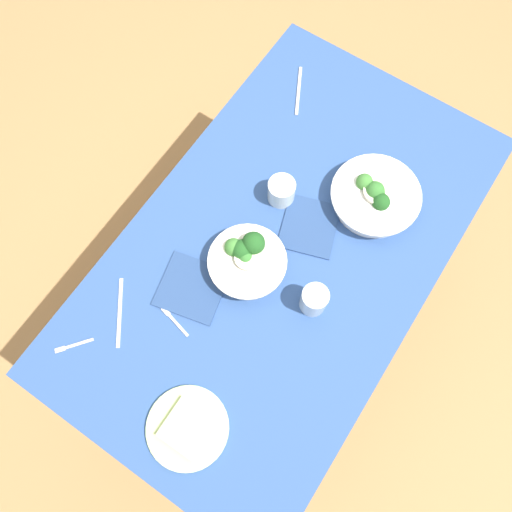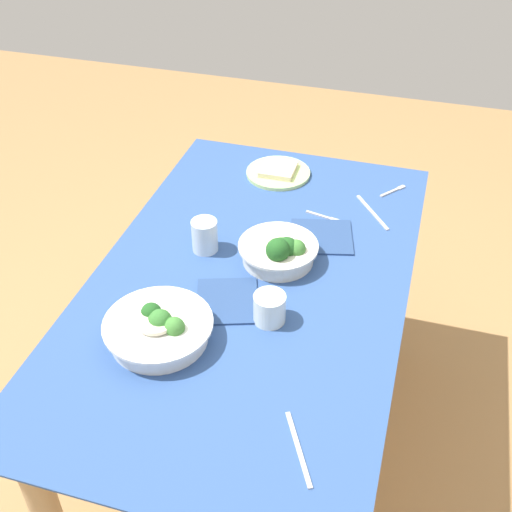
{
  "view_description": "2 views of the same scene",
  "coord_description": "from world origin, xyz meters",
  "px_view_note": "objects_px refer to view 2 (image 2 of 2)",
  "views": [
    {
      "loc": [
        0.47,
        0.22,
        2.15
      ],
      "look_at": [
        0.08,
        -0.04,
        0.8
      ],
      "focal_mm": 36.01,
      "sensor_mm": 36.0,
      "label": 1
    },
    {
      "loc": [
        -1.29,
        -0.4,
        1.88
      ],
      "look_at": [
        0.04,
        -0.01,
        0.8
      ],
      "focal_mm": 45.58,
      "sensor_mm": 36.0,
      "label": 2
    }
  ],
  "objects_px": {
    "fork_by_far_bowl": "(394,191)",
    "table_knife_left": "(372,212)",
    "fork_by_near_bowl": "(324,217)",
    "napkin_folded_upper": "(322,237)",
    "water_glass_center": "(205,236)",
    "water_glass_side": "(270,308)",
    "table_knife_right": "(298,449)",
    "bread_side_plate": "(278,172)",
    "broccoli_bowl_near": "(280,251)",
    "broccoli_bowl_far": "(159,328)",
    "napkin_folded_lower": "(227,301)"
  },
  "relations": [
    {
      "from": "water_glass_side",
      "to": "napkin_folded_upper",
      "type": "xyz_separation_m",
      "value": [
        0.38,
        -0.05,
        -0.04
      ]
    },
    {
      "from": "fork_by_far_bowl",
      "to": "napkin_folded_lower",
      "type": "relative_size",
      "value": 0.51
    },
    {
      "from": "fork_by_far_bowl",
      "to": "napkin_folded_upper",
      "type": "xyz_separation_m",
      "value": [
        -0.31,
        0.17,
        0.0
      ]
    },
    {
      "from": "table_knife_left",
      "to": "water_glass_side",
      "type": "bearing_deg",
      "value": -54.08
    },
    {
      "from": "bread_side_plate",
      "to": "table_knife_right",
      "type": "height_order",
      "value": "bread_side_plate"
    },
    {
      "from": "water_glass_center",
      "to": "table_knife_left",
      "type": "distance_m",
      "value": 0.54
    },
    {
      "from": "fork_by_far_bowl",
      "to": "napkin_folded_lower",
      "type": "bearing_deg",
      "value": -169.72
    },
    {
      "from": "napkin_folded_upper",
      "to": "napkin_folded_lower",
      "type": "height_order",
      "value": "same"
    },
    {
      "from": "fork_by_near_bowl",
      "to": "broccoli_bowl_far",
      "type": "bearing_deg",
      "value": -100.91
    },
    {
      "from": "water_glass_side",
      "to": "fork_by_far_bowl",
      "type": "distance_m",
      "value": 0.73
    },
    {
      "from": "water_glass_center",
      "to": "fork_by_near_bowl",
      "type": "relative_size",
      "value": 0.88
    },
    {
      "from": "broccoli_bowl_far",
      "to": "bread_side_plate",
      "type": "bearing_deg",
      "value": -5.34
    },
    {
      "from": "water_glass_center",
      "to": "fork_by_near_bowl",
      "type": "height_order",
      "value": "water_glass_center"
    },
    {
      "from": "broccoli_bowl_near",
      "to": "water_glass_center",
      "type": "bearing_deg",
      "value": 90.75
    },
    {
      "from": "water_glass_center",
      "to": "water_glass_side",
      "type": "xyz_separation_m",
      "value": [
        -0.23,
        -0.25,
        -0.01
      ]
    },
    {
      "from": "fork_by_near_bowl",
      "to": "table_knife_right",
      "type": "height_order",
      "value": "same"
    },
    {
      "from": "broccoli_bowl_near",
      "to": "napkin_folded_upper",
      "type": "distance_m",
      "value": 0.18
    },
    {
      "from": "water_glass_center",
      "to": "fork_by_near_bowl",
      "type": "bearing_deg",
      "value": -49.32
    },
    {
      "from": "table_knife_left",
      "to": "napkin_folded_upper",
      "type": "distance_m",
      "value": 0.21
    },
    {
      "from": "broccoli_bowl_near",
      "to": "bread_side_plate",
      "type": "relative_size",
      "value": 1.04
    },
    {
      "from": "bread_side_plate",
      "to": "water_glass_center",
      "type": "height_order",
      "value": "water_glass_center"
    },
    {
      "from": "table_knife_right",
      "to": "water_glass_side",
      "type": "bearing_deg",
      "value": 176.37
    },
    {
      "from": "fork_by_near_bowl",
      "to": "table_knife_left",
      "type": "relative_size",
      "value": 0.55
    },
    {
      "from": "broccoli_bowl_far",
      "to": "bread_side_plate",
      "type": "distance_m",
      "value": 0.83
    },
    {
      "from": "napkin_folded_upper",
      "to": "table_knife_left",
      "type": "bearing_deg",
      "value": -36.31
    },
    {
      "from": "fork_by_near_bowl",
      "to": "napkin_folded_upper",
      "type": "relative_size",
      "value": 0.61
    },
    {
      "from": "broccoli_bowl_near",
      "to": "table_knife_left",
      "type": "relative_size",
      "value": 1.13
    },
    {
      "from": "fork_by_near_bowl",
      "to": "table_knife_right",
      "type": "xyz_separation_m",
      "value": [
        -0.84,
        -0.12,
        -0.0
      ]
    },
    {
      "from": "bread_side_plate",
      "to": "fork_by_far_bowl",
      "type": "distance_m",
      "value": 0.39
    },
    {
      "from": "broccoli_bowl_near",
      "to": "fork_by_near_bowl",
      "type": "relative_size",
      "value": 2.05
    },
    {
      "from": "fork_by_near_bowl",
      "to": "napkin_folded_upper",
      "type": "xyz_separation_m",
      "value": [
        -0.1,
        -0.01,
        0.0
      ]
    },
    {
      "from": "fork_by_far_bowl",
      "to": "fork_by_near_bowl",
      "type": "height_order",
      "value": "same"
    },
    {
      "from": "water_glass_center",
      "to": "table_knife_left",
      "type": "height_order",
      "value": "water_glass_center"
    },
    {
      "from": "table_knife_right",
      "to": "broccoli_bowl_far",
      "type": "bearing_deg",
      "value": -146.23
    },
    {
      "from": "broccoli_bowl_far",
      "to": "fork_by_near_bowl",
      "type": "bearing_deg",
      "value": -24.02
    },
    {
      "from": "bread_side_plate",
      "to": "fork_by_near_bowl",
      "type": "relative_size",
      "value": 1.98
    },
    {
      "from": "fork_by_near_bowl",
      "to": "fork_by_far_bowl",
      "type": "bearing_deg",
      "value": 61.48
    },
    {
      "from": "bread_side_plate",
      "to": "water_glass_center",
      "type": "bearing_deg",
      "value": 168.4
    },
    {
      "from": "water_glass_side",
      "to": "napkin_folded_upper",
      "type": "bearing_deg",
      "value": -8.18
    },
    {
      "from": "fork_by_far_bowl",
      "to": "table_knife_left",
      "type": "distance_m",
      "value": 0.15
    },
    {
      "from": "water_glass_center",
      "to": "table_knife_left",
      "type": "bearing_deg",
      "value": -53.6
    },
    {
      "from": "broccoli_bowl_near",
      "to": "napkin_folded_upper",
      "type": "relative_size",
      "value": 1.25
    },
    {
      "from": "table_knife_right",
      "to": "napkin_folded_lower",
      "type": "height_order",
      "value": "napkin_folded_lower"
    },
    {
      "from": "broccoli_bowl_far",
      "to": "table_knife_left",
      "type": "relative_size",
      "value": 1.35
    },
    {
      "from": "table_knife_right",
      "to": "napkin_folded_upper",
      "type": "relative_size",
      "value": 1.05
    },
    {
      "from": "fork_by_near_bowl",
      "to": "broccoli_bowl_near",
      "type": "bearing_deg",
      "value": -93.7
    },
    {
      "from": "broccoli_bowl_far",
      "to": "napkin_folded_upper",
      "type": "relative_size",
      "value": 1.5
    },
    {
      "from": "napkin_folded_upper",
      "to": "table_knife_right",
      "type": "bearing_deg",
      "value": -171.88
    },
    {
      "from": "broccoli_bowl_far",
      "to": "broccoli_bowl_near",
      "type": "relative_size",
      "value": 1.19
    },
    {
      "from": "fork_by_near_bowl",
      "to": "water_glass_side",
      "type": "bearing_deg",
      "value": -81.69
    }
  ]
}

